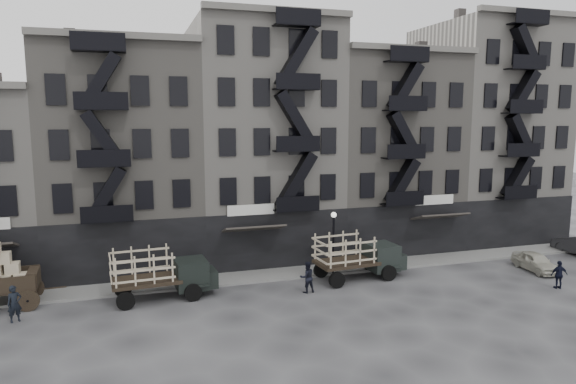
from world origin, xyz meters
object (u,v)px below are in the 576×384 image
object	(u,v)px
stake_truck_west	(161,270)
policeman	(559,275)
pedestrian_west	(14,304)
stake_truck_east	(358,253)
car_east	(536,262)
pedestrian_mid	(307,277)

from	to	relation	value
stake_truck_west	policeman	bearing A→B (deg)	-17.22
stake_truck_west	pedestrian_west	world-z (taller)	stake_truck_west
pedestrian_west	policeman	world-z (taller)	pedestrian_west
stake_truck_east	stake_truck_west	bearing A→B (deg)	175.04
stake_truck_east	car_east	xyz separation A→B (m)	(12.35, -1.99, -1.07)
car_east	policeman	size ratio (longest dim) A/B	2.13
stake_truck_west	pedestrian_west	xyz separation A→B (m)	(-7.40, -1.28, -0.73)
stake_truck_east	policeman	bearing A→B (deg)	-31.00
stake_truck_west	pedestrian_mid	bearing A→B (deg)	-14.36
stake_truck_west	pedestrian_west	size ratio (longest dim) A/B	3.15
pedestrian_west	pedestrian_mid	xyz separation A→B (m)	(15.79, -0.22, -0.01)
car_east	pedestrian_mid	world-z (taller)	pedestrian_mid
policeman	stake_truck_east	bearing A→B (deg)	-12.14
stake_truck_west	stake_truck_east	distance (m)	12.40
car_east	pedestrian_mid	bearing A→B (deg)	-176.59
pedestrian_west	stake_truck_west	bearing A→B (deg)	-14.96
pedestrian_west	policeman	xyz separation A→B (m)	(30.76, -4.12, -0.08)
pedestrian_mid	pedestrian_west	bearing A→B (deg)	-6.09
pedestrian_mid	stake_truck_east	bearing A→B (deg)	-164.94
car_east	policeman	distance (m)	3.67
car_east	pedestrian_west	world-z (taller)	pedestrian_west
pedestrian_west	pedestrian_mid	distance (m)	15.80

